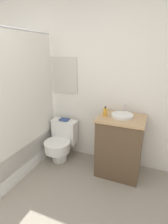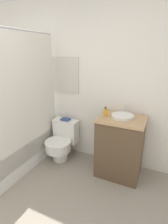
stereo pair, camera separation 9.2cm
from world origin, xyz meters
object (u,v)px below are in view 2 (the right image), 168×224
Objects in this scene: sink at (123,116)px; book_on_tank at (66,119)px; soap_bottle at (105,112)px; toilet at (62,140)px.

book_on_tank is (-0.97, 0.11, -0.25)m from sink.
soap_bottle reaches higher than sink.
sink reaches higher than toilet.
sink is (0.97, 0.03, 0.57)m from toilet.
toilet is 0.35m from book_on_tank.
sink is at bearing 1.55° from toilet.
book_on_tank is at bearing 168.23° from soap_bottle.
toilet is 4.75× the size of soap_bottle.
soap_bottle is (-0.23, -0.04, 0.04)m from sink.
toilet is 0.96m from soap_bottle.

